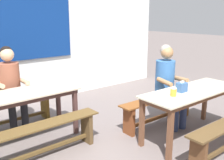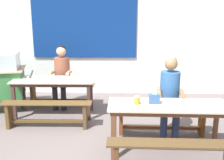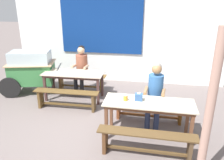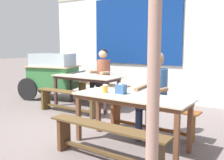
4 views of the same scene
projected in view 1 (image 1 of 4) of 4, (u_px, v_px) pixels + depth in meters
ground_plane at (128, 154)px, 3.42m from camera, size 40.00×40.00×0.00m
backdrop_wall at (33, 27)px, 5.17m from camera, size 6.60×0.23×2.96m
dining_table_far at (22, 98)px, 3.62m from camera, size 1.59×0.68×0.74m
dining_table_near at (192, 95)px, 3.75m from camera, size 1.71×0.63×0.74m
bench_far_back at (9, 110)px, 4.17m from camera, size 1.49×0.30×0.47m
bench_far_front at (43, 137)px, 3.25m from camera, size 1.60×0.29×0.47m
bench_near_back at (159, 107)px, 4.31m from camera, size 1.59×0.28×0.47m
person_center_facing at (11, 83)px, 4.04m from camera, size 0.45×0.56×1.33m
person_right_near_table at (168, 81)px, 4.21m from camera, size 0.45×0.59×1.34m
tissue_box at (182, 87)px, 3.63m from camera, size 0.15×0.11×0.16m
condiment_jar at (173, 92)px, 3.45m from camera, size 0.08×0.08×0.12m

